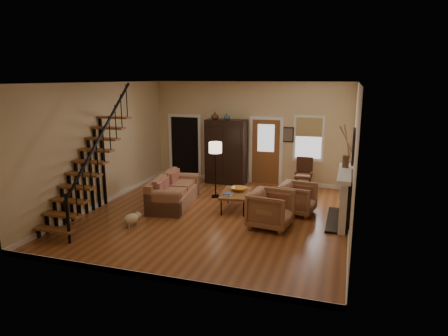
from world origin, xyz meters
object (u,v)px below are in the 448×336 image
(armchair_left, at_px, (271,209))
(floor_lamp, at_px, (215,170))
(sofa, at_px, (174,191))
(side_chair, at_px, (304,175))
(coffee_table, at_px, (235,201))
(armchair_right, at_px, (298,199))
(armoire, at_px, (226,152))

(armchair_left, xyz_separation_m, floor_lamp, (-2.00, 1.89, 0.38))
(sofa, relative_size, side_chair, 2.08)
(coffee_table, relative_size, armchair_left, 1.29)
(coffee_table, height_order, armchair_right, armchair_right)
(armoire, relative_size, sofa, 0.99)
(armchair_left, relative_size, armchair_right, 1.09)
(floor_lamp, bearing_deg, sofa, -128.05)
(coffee_table, distance_m, floor_lamp, 1.37)
(side_chair, bearing_deg, floor_lamp, -148.33)
(armoire, relative_size, coffee_table, 1.72)
(coffee_table, xyz_separation_m, side_chair, (1.50, 2.35, 0.28))
(coffee_table, relative_size, side_chair, 1.20)
(armoire, bearing_deg, armchair_left, -58.20)
(armoire, xyz_separation_m, armchair_left, (2.20, -3.54, -0.62))
(armchair_right, bearing_deg, armoire, 55.90)
(coffee_table, xyz_separation_m, armchair_left, (1.14, -0.99, 0.20))
(sofa, height_order, floor_lamp, floor_lamp)
(armoire, bearing_deg, armchair_right, -41.91)
(armchair_right, bearing_deg, coffee_table, 103.45)
(armchair_left, xyz_separation_m, armchair_right, (0.47, 1.15, -0.04))
(coffee_table, bearing_deg, sofa, -174.14)
(floor_lamp, xyz_separation_m, side_chair, (2.36, 1.45, -0.30))
(armchair_right, distance_m, side_chair, 2.20)
(armoire, height_order, coffee_table, armoire)
(sofa, bearing_deg, armchair_left, -23.77)
(armoire, relative_size, armchair_left, 2.21)
(armoire, relative_size, floor_lamp, 1.29)
(floor_lamp, relative_size, side_chair, 1.59)
(sofa, xyz_separation_m, floor_lamp, (0.84, 1.07, 0.42))
(armoire, distance_m, sofa, 2.87)
(sofa, xyz_separation_m, armchair_right, (3.31, 0.33, 0.00))
(coffee_table, bearing_deg, floor_lamp, 133.83)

